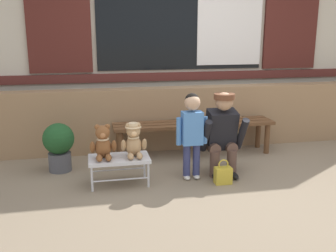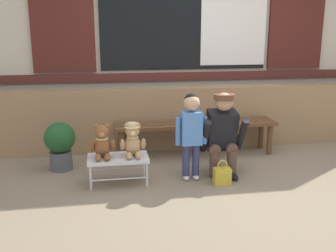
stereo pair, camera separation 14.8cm
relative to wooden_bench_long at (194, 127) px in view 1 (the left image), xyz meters
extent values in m
plane|color=#84725B|center=(0.01, -1.06, -0.37)|extent=(60.00, 60.00, 0.00)
cube|color=#997551|center=(0.01, 0.37, 0.05)|extent=(7.76, 0.25, 0.85)
cube|color=beige|center=(0.01, 0.89, 1.34)|extent=(7.92, 0.20, 3.43)
cube|color=#56231E|center=(0.01, 0.77, 0.58)|extent=(7.29, 0.04, 0.12)
cube|color=black|center=(0.01, 0.78, 1.38)|extent=(2.40, 0.03, 1.40)
cube|color=white|center=(0.72, 0.76, 1.38)|extent=(0.97, 0.02, 1.29)
cube|color=#4C1E19|center=(-1.67, 0.77, 1.38)|extent=(0.84, 0.05, 1.43)
cube|color=#4C1E19|center=(1.69, 0.77, 1.38)|extent=(0.84, 0.05, 1.43)
cube|color=brown|center=(0.00, -0.14, 0.05)|extent=(2.10, 0.11, 0.04)
cube|color=brown|center=(0.00, 0.00, 0.05)|extent=(2.10, 0.11, 0.04)
cube|color=brown|center=(0.00, 0.14, 0.05)|extent=(2.10, 0.11, 0.04)
cylinder|color=brown|center=(-0.97, -0.14, -0.17)|extent=(0.07, 0.07, 0.40)
cylinder|color=brown|center=(-0.97, 0.14, -0.17)|extent=(0.07, 0.07, 0.40)
cylinder|color=brown|center=(0.97, -0.14, -0.17)|extent=(0.07, 0.07, 0.40)
cylinder|color=brown|center=(0.97, 0.14, -0.17)|extent=(0.07, 0.07, 0.40)
cube|color=silver|center=(-1.04, -0.82, -0.09)|extent=(0.64, 0.36, 0.04)
cylinder|color=silver|center=(-1.33, -0.97, -0.24)|extent=(0.02, 0.02, 0.26)
cylinder|color=silver|center=(-1.33, -0.67, -0.24)|extent=(0.02, 0.02, 0.26)
cylinder|color=silver|center=(-0.75, -0.97, -0.24)|extent=(0.02, 0.02, 0.26)
cylinder|color=silver|center=(-0.75, -0.67, -0.24)|extent=(0.02, 0.02, 0.26)
cylinder|color=silver|center=(-1.04, -0.97, -0.27)|extent=(0.58, 0.02, 0.02)
cylinder|color=silver|center=(-1.04, -0.67, -0.27)|extent=(0.58, 0.02, 0.02)
ellipsoid|color=brown|center=(-1.20, -0.80, 0.04)|extent=(0.17, 0.14, 0.22)
sphere|color=brown|center=(-1.20, -0.81, 0.20)|extent=(0.15, 0.15, 0.15)
sphere|color=#AE6E42|center=(-1.20, -0.86, 0.19)|extent=(0.06, 0.06, 0.06)
sphere|color=brown|center=(-1.26, -0.80, 0.26)|extent=(0.06, 0.06, 0.06)
ellipsoid|color=brown|center=(-1.31, -0.83, 0.06)|extent=(0.06, 0.11, 0.16)
ellipsoid|color=brown|center=(-1.25, -0.91, -0.04)|extent=(0.06, 0.15, 0.06)
sphere|color=brown|center=(-1.15, -0.80, 0.26)|extent=(0.06, 0.06, 0.06)
ellipsoid|color=brown|center=(-1.09, -0.83, 0.06)|extent=(0.06, 0.11, 0.16)
ellipsoid|color=brown|center=(-1.16, -0.91, -0.04)|extent=(0.06, 0.15, 0.06)
torus|color=beige|center=(-1.20, -0.80, 0.13)|extent=(0.13, 0.13, 0.02)
ellipsoid|color=tan|center=(-0.88, -0.80, 0.04)|extent=(0.17, 0.14, 0.22)
sphere|color=tan|center=(-0.88, -0.81, 0.20)|extent=(0.15, 0.15, 0.15)
sphere|color=#F4C188|center=(-0.88, -0.86, 0.19)|extent=(0.06, 0.06, 0.06)
sphere|color=tan|center=(-0.94, -0.80, 0.26)|extent=(0.06, 0.06, 0.06)
ellipsoid|color=tan|center=(-0.99, -0.83, 0.06)|extent=(0.06, 0.11, 0.16)
ellipsoid|color=tan|center=(-0.93, -0.91, -0.04)|extent=(0.06, 0.15, 0.06)
sphere|color=tan|center=(-0.83, -0.80, 0.26)|extent=(0.06, 0.06, 0.06)
ellipsoid|color=tan|center=(-0.77, -0.83, 0.06)|extent=(0.06, 0.11, 0.16)
ellipsoid|color=tan|center=(-0.84, -0.91, -0.04)|extent=(0.06, 0.15, 0.06)
torus|color=beige|center=(-0.88, -0.80, 0.13)|extent=(0.13, 0.13, 0.02)
cylinder|color=beige|center=(-0.88, -0.80, 0.24)|extent=(0.17, 0.17, 0.01)
cylinder|color=beige|center=(-0.88, -0.80, 0.27)|extent=(0.10, 0.10, 0.04)
cylinder|color=navy|center=(-0.31, -0.82, -0.15)|extent=(0.08, 0.08, 0.36)
ellipsoid|color=silver|center=(-0.31, -0.84, -0.35)|extent=(0.07, 0.12, 0.05)
cylinder|color=navy|center=(-0.20, -0.82, -0.15)|extent=(0.08, 0.08, 0.36)
ellipsoid|color=silver|center=(-0.20, -0.84, -0.35)|extent=(0.07, 0.12, 0.05)
cube|color=#4C84CC|center=(-0.25, -0.82, 0.21)|extent=(0.22, 0.15, 0.36)
cylinder|color=#4C84CC|center=(-0.40, -0.82, 0.18)|extent=(0.06, 0.06, 0.30)
cylinder|color=#4C84CC|center=(-0.11, -0.82, 0.18)|extent=(0.06, 0.06, 0.30)
sphere|color=tan|center=(-0.25, -0.82, 0.49)|extent=(0.17, 0.17, 0.17)
sphere|color=black|center=(-0.25, -0.81, 0.51)|extent=(0.16, 0.16, 0.16)
cylinder|color=brown|center=(0.02, -0.82, -0.22)|extent=(0.11, 0.11, 0.30)
cylinder|color=brown|center=(0.02, -0.68, -0.05)|extent=(0.13, 0.32, 0.13)
ellipsoid|color=black|center=(0.02, -0.90, -0.34)|extent=(0.09, 0.20, 0.06)
cylinder|color=brown|center=(0.22, -0.82, -0.22)|extent=(0.11, 0.11, 0.30)
cylinder|color=brown|center=(0.22, -0.68, -0.05)|extent=(0.13, 0.32, 0.13)
ellipsoid|color=black|center=(0.22, -0.90, -0.34)|extent=(0.09, 0.20, 0.06)
cube|color=black|center=(0.12, -0.71, 0.15)|extent=(0.32, 0.30, 0.47)
cylinder|color=black|center=(-0.09, -0.81, 0.11)|extent=(0.08, 0.28, 0.40)
cylinder|color=black|center=(0.33, -0.81, 0.11)|extent=(0.08, 0.28, 0.40)
sphere|color=tan|center=(0.12, -0.78, 0.48)|extent=(0.20, 0.20, 0.20)
cylinder|color=brown|center=(0.12, -0.78, 0.53)|extent=(0.23, 0.23, 0.06)
cube|color=brown|center=(0.31, -0.62, 0.01)|extent=(0.10, 0.22, 0.16)
cube|color=gold|center=(0.05, -1.03, -0.28)|extent=(0.18, 0.11, 0.18)
torus|color=gold|center=(0.05, -1.03, -0.16)|extent=(0.11, 0.01, 0.11)
cylinder|color=#4C4C51|center=(-1.69, -0.27, -0.26)|extent=(0.26, 0.26, 0.22)
sphere|color=#1E4C23|center=(-1.69, -0.27, 0.02)|extent=(0.36, 0.36, 0.36)
camera|label=1|loc=(-1.32, -4.74, 1.24)|focal=41.50mm
camera|label=2|loc=(-1.17, -4.77, 1.24)|focal=41.50mm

